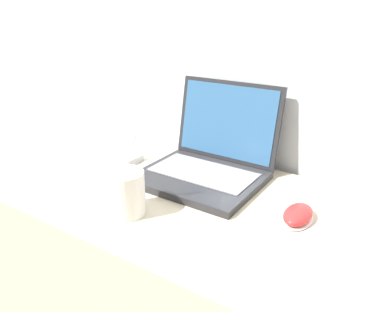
# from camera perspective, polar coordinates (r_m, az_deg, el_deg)

# --- Properties ---
(desk) EXTENTS (1.06, 0.56, 0.71)m
(desk) POSITION_cam_1_polar(r_m,az_deg,el_deg) (1.20, -2.02, -20.93)
(desk) COLOR beige
(desk) RESTS_ON ground_plane
(laptop) EXTENTS (0.33, 0.32, 0.25)m
(laptop) POSITION_cam_1_polar(r_m,az_deg,el_deg) (1.07, 2.68, -0.27)
(laptop) COLOR #232326
(laptop) RESTS_ON desk
(drink_cup) EXTENTS (0.09, 0.09, 0.20)m
(drink_cup) POSITION_cam_1_polar(r_m,az_deg,el_deg) (0.89, -10.18, -5.43)
(drink_cup) COLOR silver
(drink_cup) RESTS_ON desk
(computer_mouse) EXTENTS (0.07, 0.11, 0.03)m
(computer_mouse) POSITION_cam_1_polar(r_m,az_deg,el_deg) (0.90, 15.83, -8.67)
(computer_mouse) COLOR white
(computer_mouse) RESTS_ON desk
(external_keyboard) EXTENTS (0.38, 0.14, 0.02)m
(external_keyboard) POSITION_cam_1_polar(r_m,az_deg,el_deg) (1.27, -15.97, 0.56)
(external_keyboard) COLOR silver
(external_keyboard) RESTS_ON desk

